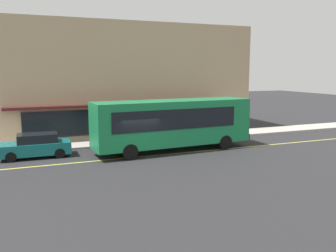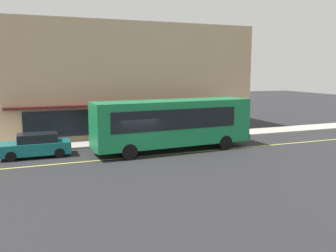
{
  "view_description": "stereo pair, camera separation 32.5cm",
  "coord_description": "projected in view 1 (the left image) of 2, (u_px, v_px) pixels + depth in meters",
  "views": [
    {
      "loc": [
        -6.6,
        -21.55,
        5.49
      ],
      "look_at": [
        2.77,
        1.79,
        1.6
      ],
      "focal_mm": 38.42,
      "sensor_mm": 36.0,
      "label": 1
    },
    {
      "loc": [
        -6.3,
        -21.67,
        5.49
      ],
      "look_at": [
        2.77,
        1.79,
        1.6
      ],
      "focal_mm": 38.42,
      "sensor_mm": 36.0,
      "label": 2
    }
  ],
  "objects": [
    {
      "name": "bus",
      "position": [
        174.0,
        122.0,
        24.56
      ],
      "size": [
        11.25,
        3.15,
        3.5
      ],
      "color": "#197F47",
      "rests_on": "ground"
    },
    {
      "name": "pedestrian_near_storefront",
      "position": [
        112.0,
        128.0,
        27.65
      ],
      "size": [
        0.34,
        0.34,
        1.65
      ],
      "color": "black",
      "rests_on": "sidewalk"
    },
    {
      "name": "ground",
      "position": [
        138.0,
        157.0,
        23.04
      ],
      "size": [
        120.0,
        120.0,
        0.0
      ],
      "primitive_type": "plane",
      "color": "#28282B"
    },
    {
      "name": "storefront_building",
      "position": [
        106.0,
        79.0,
        32.67
      ],
      "size": [
        24.3,
        10.27,
        9.38
      ],
      "color": "tan",
      "rests_on": "ground"
    },
    {
      "name": "lane_centre_stripe",
      "position": [
        138.0,
        157.0,
        23.04
      ],
      "size": [
        36.0,
        0.16,
        0.01
      ],
      "primitive_type": "cube",
      "color": "#D8D14C",
      "rests_on": "ground"
    },
    {
      "name": "traffic_light",
      "position": [
        221.0,
        107.0,
        29.61
      ],
      "size": [
        0.3,
        0.52,
        3.2
      ],
      "color": "#2D2D33",
      "rests_on": "sidewalk"
    },
    {
      "name": "sidewalk",
      "position": [
        119.0,
        142.0,
        27.59
      ],
      "size": [
        80.0,
        2.65,
        0.15
      ],
      "primitive_type": "cube",
      "color": "#B2ADA3",
      "rests_on": "ground"
    },
    {
      "name": "car_teal",
      "position": [
        36.0,
        146.0,
        22.88
      ],
      "size": [
        4.31,
        1.88,
        1.52
      ],
      "color": "#14666B",
      "rests_on": "ground"
    }
  ]
}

